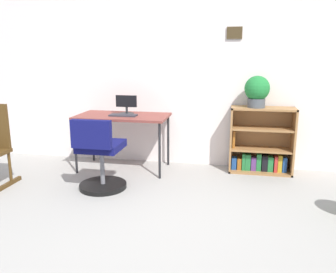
# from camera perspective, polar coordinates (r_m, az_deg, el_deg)

# --- Properties ---
(ground_plane) EXTENTS (6.24, 6.24, 0.00)m
(ground_plane) POSITION_cam_1_polar(r_m,az_deg,el_deg) (2.87, -6.69, -16.81)
(ground_plane) COLOR #9A9893
(wall_back) EXTENTS (5.20, 0.12, 2.47)m
(wall_back) POSITION_cam_1_polar(r_m,az_deg,el_deg) (4.58, 1.12, 10.74)
(wall_back) COLOR silver
(wall_back) RESTS_ON ground_plane
(desk) EXTENTS (1.15, 0.62, 0.71)m
(desk) POSITION_cam_1_polar(r_m,az_deg,el_deg) (4.37, -7.52, 2.89)
(desk) COLOR brown
(desk) RESTS_ON ground_plane
(monitor) EXTENTS (0.27, 0.18, 0.24)m
(monitor) POSITION_cam_1_polar(r_m,az_deg,el_deg) (4.41, -6.91, 5.21)
(monitor) COLOR #262628
(monitor) RESTS_ON desk
(keyboard) EXTENTS (0.34, 0.14, 0.02)m
(keyboard) POSITION_cam_1_polar(r_m,az_deg,el_deg) (4.29, -7.45, 3.52)
(keyboard) COLOR #2E2E36
(keyboard) RESTS_ON desk
(office_chair) EXTENTS (0.52, 0.55, 0.81)m
(office_chair) POSITION_cam_1_polar(r_m,az_deg,el_deg) (3.77, -11.24, -3.60)
(office_chair) COLOR black
(office_chair) RESTS_ON ground_plane
(bookshelf_low) EXTENTS (0.77, 0.30, 0.82)m
(bookshelf_low) POSITION_cam_1_polar(r_m,az_deg,el_deg) (4.46, 15.10, -1.19)
(bookshelf_low) COLOR #986A3D
(bookshelf_low) RESTS_ON ground_plane
(potted_plant_on_shelf) EXTENTS (0.30, 0.30, 0.38)m
(potted_plant_on_shelf) POSITION_cam_1_polar(r_m,az_deg,el_deg) (4.29, 14.56, 7.39)
(potted_plant_on_shelf) COLOR #474C51
(potted_plant_on_shelf) RESTS_ON bookshelf_low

